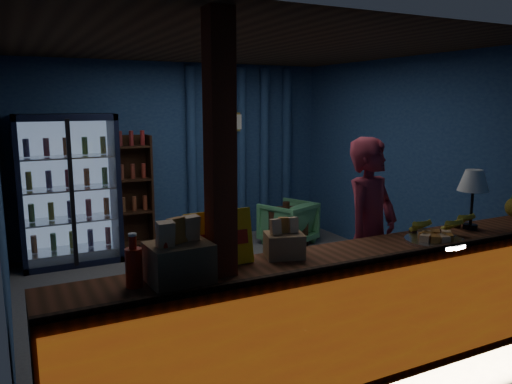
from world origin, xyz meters
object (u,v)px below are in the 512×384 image
shopkeeper (370,236)px  green_chair (288,223)px  pastry_tray (435,239)px  table_lamp (474,183)px

shopkeeper → green_chair: bearing=53.0°
shopkeeper → pastry_tray: shopkeeper is taller
pastry_tray → table_lamp: bearing=16.0°
green_chair → pastry_tray: size_ratio=1.45×
green_chair → table_lamp: table_lamp is taller
shopkeeper → pastry_tray: 0.62m
table_lamp → green_chair: bearing=89.5°
table_lamp → pastry_tray: bearing=-164.0°
green_chair → table_lamp: 3.33m
green_chair → pastry_tray: 3.46m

